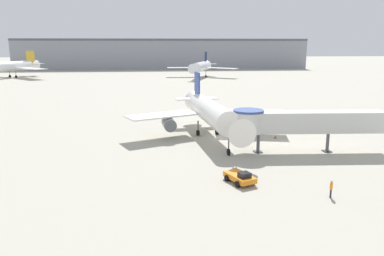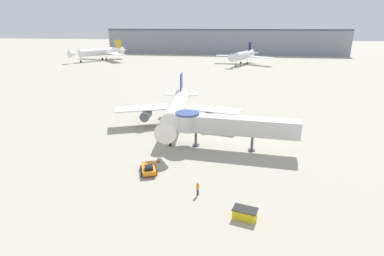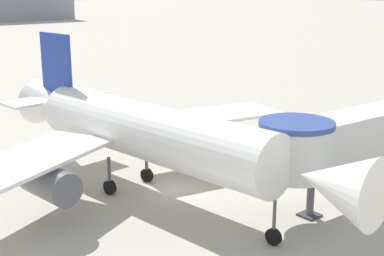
# 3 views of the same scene
# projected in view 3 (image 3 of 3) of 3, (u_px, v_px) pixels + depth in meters

# --- Properties ---
(ground_plane) EXTENTS (800.00, 800.00, 0.00)m
(ground_plane) POSITION_uv_depth(u_px,v_px,m) (174.00, 189.00, 35.07)
(ground_plane) COLOR #A8A393
(main_airplane) EXTENTS (26.63, 27.91, 9.64)m
(main_airplane) POSITION_uv_depth(u_px,v_px,m) (145.00, 133.00, 33.19)
(main_airplane) COLOR white
(main_airplane) RESTS_ON ground_plane
(jet_bridge) EXTENTS (20.55, 4.51, 5.91)m
(jet_bridge) POSITION_uv_depth(u_px,v_px,m) (372.00, 131.00, 32.99)
(jet_bridge) COLOR silver
(jet_bridge) RESTS_ON ground_plane
(traffic_cone_starboard_wing) EXTENTS (0.43, 0.43, 0.72)m
(traffic_cone_starboard_wing) POSITION_uv_depth(u_px,v_px,m) (269.00, 161.00, 39.59)
(traffic_cone_starboard_wing) COLOR black
(traffic_cone_starboard_wing) RESTS_ON ground_plane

